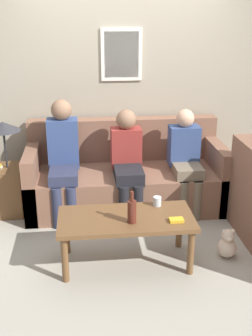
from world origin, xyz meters
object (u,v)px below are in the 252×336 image
object	(u,v)px
drinking_glass	(157,201)
person_right	(186,157)
coffee_table	(126,223)
wine_bottle	(132,211)
couch_main	(125,178)
teddy_bear	(227,245)
person_left	(63,154)
person_middle	(128,158)

from	to	relation	value
drinking_glass	person_right	world-z (taller)	person_right
coffee_table	wine_bottle	xyz separation A→B (m)	(0.04, -0.10, 0.17)
couch_main	teddy_bear	xyz separation A→B (m)	(0.84, -1.25, -0.21)
coffee_table	drinking_glass	bearing A→B (deg)	32.28
couch_main	person_left	bearing A→B (deg)	-168.05
drinking_glass	person_middle	xyz separation A→B (m)	(-0.19, 0.85, 0.13)
wine_bottle	person_left	xyz separation A→B (m)	(-0.62, 1.21, 0.12)
drinking_glass	person_left	world-z (taller)	person_left
drinking_glass	person_right	xyz separation A→B (m)	(0.47, 0.86, 0.12)
couch_main	person_left	size ratio (longest dim) A/B	1.76
coffee_table	person_right	size ratio (longest dim) A/B	1.05
wine_bottle	person_left	world-z (taller)	person_left
couch_main	wine_bottle	size ratio (longest dim) A/B	7.78
couch_main	drinking_glass	xyz separation A→B (m)	(0.19, -1.06, 0.19)
couch_main	wine_bottle	distance (m)	1.38
person_left	person_middle	distance (m)	0.71
person_left	teddy_bear	bearing A→B (deg)	-35.59
couch_main	person_left	xyz separation A→B (m)	(-0.71, -0.15, 0.37)
couch_main	person_right	size ratio (longest dim) A/B	1.95
coffee_table	person_middle	size ratio (longest dim) A/B	1.04
couch_main	person_middle	bearing A→B (deg)	-89.22
couch_main	person_left	world-z (taller)	person_left
person_left	person_right	bearing A→B (deg)	-2.14
drinking_glass	teddy_bear	xyz separation A→B (m)	(0.65, -0.20, -0.39)
person_left	person_right	xyz separation A→B (m)	(1.37, -0.05, -0.06)
person_right	teddy_bear	distance (m)	1.19
person_left	person_middle	xyz separation A→B (m)	(0.71, -0.06, -0.06)
person_middle	person_right	size ratio (longest dim) A/B	1.01
couch_main	teddy_bear	distance (m)	1.52
couch_main	drinking_glass	distance (m)	1.09
coffee_table	person_middle	world-z (taller)	person_middle
teddy_bear	coffee_table	bearing A→B (deg)	-179.87
coffee_table	person_left	xyz separation A→B (m)	(-0.58, 1.11, 0.29)
person_middle	person_right	xyz separation A→B (m)	(0.66, 0.01, -0.01)
person_right	teddy_bear	xyz separation A→B (m)	(0.18, -1.05, -0.52)
wine_bottle	person_left	size ratio (longest dim) A/B	0.23
wine_bottle	drinking_glass	bearing A→B (deg)	47.65
couch_main	drinking_glass	world-z (taller)	couch_main
couch_main	person_right	bearing A→B (deg)	-16.85
coffee_table	wine_bottle	bearing A→B (deg)	-68.27
person_left	wine_bottle	bearing A→B (deg)	-62.76
person_right	teddy_bear	world-z (taller)	person_right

